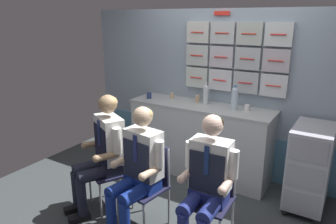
{
  "coord_description": "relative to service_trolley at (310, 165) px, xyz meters",
  "views": [
    {
      "loc": [
        1.44,
        -2.46,
        2.05
      ],
      "look_at": [
        -0.21,
        0.24,
        1.09
      ],
      "focal_mm": 33.72,
      "sensor_mm": 36.0,
      "label": 1
    }
  ],
  "objects": [
    {
      "name": "paper_cup_tan",
      "position": [
        -1.48,
        0.24,
        0.5
      ],
      "size": [
        0.06,
        0.06,
        0.09
      ],
      "color": "tan",
      "rests_on": "galley_counter"
    },
    {
      "name": "sparkling_bottle_green",
      "position": [
        -0.93,
        0.13,
        0.6
      ],
      "size": [
        0.08,
        0.08,
        0.3
      ],
      "color": "silver",
      "rests_on": "galley_counter"
    },
    {
      "name": "folding_chair_right",
      "position": [
        -0.7,
        -0.99,
        0.01
      ],
      "size": [
        0.41,
        0.42,
        0.83
      ],
      "color": "#A8AAAF",
      "rests_on": "ground"
    },
    {
      "name": "crew_member_left",
      "position": [
        -1.89,
        -1.16,
        0.2
      ],
      "size": [
        0.6,
        0.7,
        1.28
      ],
      "color": "black",
      "rests_on": "ground"
    },
    {
      "name": "service_trolley",
      "position": [
        0.0,
        0.0,
        0.0
      ],
      "size": [
        0.4,
        0.65,
        0.95
      ],
      "color": "black",
      "rests_on": "ground"
    },
    {
      "name": "coffee_cup_white",
      "position": [
        -1.87,
        0.24,
        0.49
      ],
      "size": [
        0.06,
        0.06,
        0.07
      ],
      "color": "tan",
      "rests_on": "galley_counter"
    },
    {
      "name": "crew_member_right",
      "position": [
        -0.69,
        -1.15,
        0.18
      ],
      "size": [
        0.5,
        0.61,
        1.25
      ],
      "color": "black",
      "rests_on": "ground"
    },
    {
      "name": "folding_chair_left",
      "position": [
        -1.82,
        -1.02,
        0.01
      ],
      "size": [
        0.54,
        0.54,
        0.83
      ],
      "color": "#A8AAAF",
      "rests_on": "ground"
    },
    {
      "name": "espresso_cup_small",
      "position": [
        -2.13,
        0.05,
        0.5
      ],
      "size": [
        0.07,
        0.07,
        0.08
      ],
      "color": "navy",
      "rests_on": "galley_counter"
    },
    {
      "name": "galley_bulkhead",
      "position": [
        -1.13,
        0.4,
        0.58
      ],
      "size": [
        4.2,
        0.14,
        2.15
      ],
      "color": "#8C9DAE",
      "rests_on": "ground"
    },
    {
      "name": "water_bottle_blue_cap",
      "position": [
        -1.35,
        0.21,
        0.58
      ],
      "size": [
        0.07,
        0.07,
        0.27
      ],
      "color": "silver",
      "rests_on": "galley_counter"
    },
    {
      "name": "ground",
      "position": [
        -1.14,
        -0.97,
        -0.53
      ],
      "size": [
        4.8,
        4.8,
        0.04
      ],
      "primitive_type": "cube",
      "color": "#373D3E"
    },
    {
      "name": "crew_member_center",
      "position": [
        -1.35,
        -1.27,
        0.18
      ],
      "size": [
        0.5,
        0.65,
        1.26
      ],
      "color": "black",
      "rests_on": "ground"
    },
    {
      "name": "galley_counter",
      "position": [
        -1.38,
        0.12,
        -0.03
      ],
      "size": [
        1.89,
        0.53,
        0.96
      ],
      "color": "silver",
      "rests_on": "ground"
    },
    {
      "name": "paper_cup_blue",
      "position": [
        -0.79,
        0.18,
        0.49
      ],
      "size": [
        0.07,
        0.07,
        0.07
      ],
      "color": "white",
      "rests_on": "galley_counter"
    },
    {
      "name": "folding_chair_center",
      "position": [
        -1.33,
        -1.12,
        0.01
      ],
      "size": [
        0.45,
        0.45,
        0.83
      ],
      "color": "#A8AAAF",
      "rests_on": "ground"
    }
  ]
}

